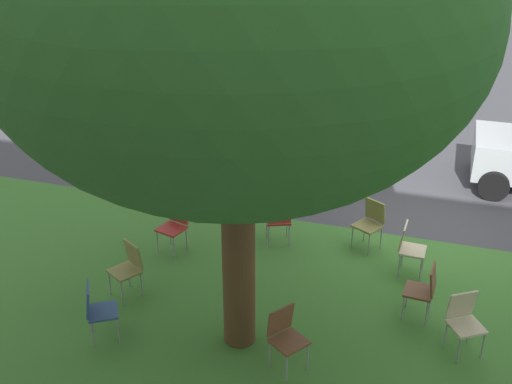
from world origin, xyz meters
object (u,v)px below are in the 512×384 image
(chair_0, at_px, (128,265))
(chair_7, at_px, (370,221))
(chair_5, at_px, (409,245))
(chair_8, at_px, (285,334))
(chair_2, at_px, (97,308))
(chair_3, at_px, (174,223))
(street_tree, at_px, (235,16))
(chair_6, at_px, (424,288))
(chair_4, at_px, (464,319))
(chair_1, at_px, (279,218))

(chair_0, relative_size, chair_7, 1.00)
(chair_0, relative_size, chair_5, 1.00)
(chair_8, bearing_deg, chair_2, 4.98)
(chair_7, bearing_deg, chair_0, 36.99)
(chair_3, bearing_deg, street_tree, 133.50)
(chair_6, height_order, chair_7, same)
(chair_2, xyz_separation_m, chair_6, (-4.25, -1.83, 0.00))
(street_tree, relative_size, chair_3, 7.46)
(chair_3, bearing_deg, chair_2, 89.10)
(street_tree, height_order, chair_6, street_tree)
(street_tree, distance_m, chair_2, 4.40)
(chair_4, xyz_separation_m, chair_7, (1.59, -2.33, 0.00))
(street_tree, bearing_deg, chair_1, -86.15)
(chair_0, relative_size, chair_1, 1.00)
(chair_0, height_order, chair_3, same)
(street_tree, relative_size, chair_8, 7.46)
(street_tree, height_order, chair_7, street_tree)
(chair_0, xyz_separation_m, chair_7, (-3.32, -2.50, 0.00))
(street_tree, distance_m, chair_7, 5.14)
(chair_3, bearing_deg, chair_5, -173.37)
(chair_1, bearing_deg, chair_0, 50.11)
(street_tree, height_order, chair_8, street_tree)
(chair_3, bearing_deg, chair_0, 84.81)
(chair_2, bearing_deg, street_tree, -163.20)
(street_tree, bearing_deg, chair_6, -152.10)
(chair_1, height_order, chair_4, same)
(chair_7, bearing_deg, chair_4, 124.21)
(street_tree, relative_size, chair_1, 7.46)
(street_tree, relative_size, chair_5, 7.46)
(chair_7, bearing_deg, chair_6, 120.18)
(chair_1, xyz_separation_m, chair_3, (1.66, 0.72, 0.00))
(chair_6, distance_m, chair_7, 2.03)
(chair_1, bearing_deg, chair_8, 107.14)
(chair_3, bearing_deg, chair_1, -156.49)
(chair_6, bearing_deg, chair_4, 134.44)
(chair_1, distance_m, chair_4, 3.69)
(chair_2, distance_m, chair_7, 4.83)
(chair_1, distance_m, chair_3, 1.80)
(chair_3, bearing_deg, chair_6, 170.93)
(chair_0, height_order, chair_7, same)
(chair_0, height_order, chair_6, same)
(chair_7, bearing_deg, chair_3, 18.80)
(chair_7, height_order, chair_8, same)
(street_tree, bearing_deg, chair_0, -14.81)
(street_tree, relative_size, chair_4, 7.46)
(chair_5, relative_size, chair_7, 1.00)
(chair_2, height_order, chair_6, same)
(chair_6, relative_size, chair_8, 1.00)
(chair_1, height_order, chair_5, same)
(street_tree, relative_size, chair_7, 7.46)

